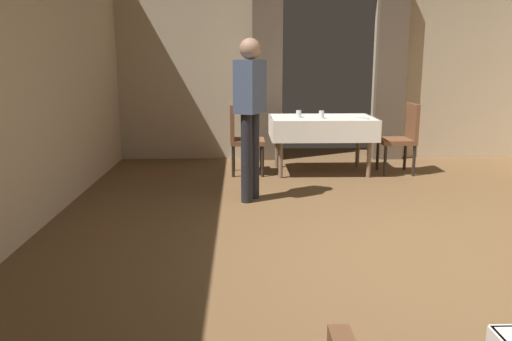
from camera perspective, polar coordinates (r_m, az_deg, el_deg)
ground at (r=4.27m, az=16.62°, el=-9.16°), size 10.08×10.08×0.00m
wall_back at (r=8.06m, az=7.90°, el=12.07°), size 6.40×0.27×3.00m
dining_table_mid at (r=7.02m, az=7.19°, el=5.01°), size 1.38×0.89×0.75m
chair_mid_left at (r=6.90m, az=-1.61°, el=3.83°), size 0.44×0.44×0.93m
chair_mid_right at (r=7.21m, az=15.72°, el=3.75°), size 0.44×0.44×0.93m
glass_mid_a at (r=6.92m, az=4.68°, el=6.18°), size 0.07×0.07×0.10m
plate_mid_b at (r=6.88m, az=11.50°, el=5.59°), size 0.20×0.20×0.01m
glass_mid_c at (r=6.85m, az=7.16°, el=6.09°), size 0.07×0.07×0.10m
person_waiter_by_doorway at (r=5.53m, az=-0.64°, el=7.06°), size 0.36×0.42×1.72m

